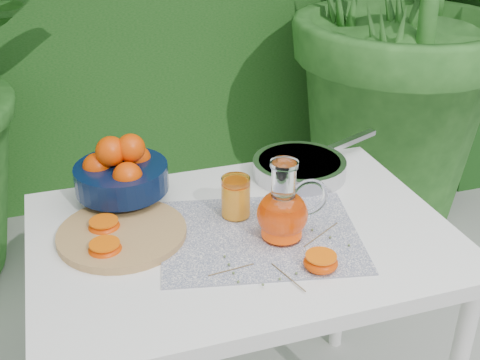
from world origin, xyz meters
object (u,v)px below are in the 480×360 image
object	(u,v)px
cutting_board	(122,233)
saute_pan	(300,166)
juice_pitcher	(283,212)
fruit_bowl	(121,172)
white_table	(242,259)

from	to	relation	value
cutting_board	saute_pan	distance (m)	0.55
juice_pitcher	fruit_bowl	bearing A→B (deg)	138.85
white_table	cutting_board	xyz separation A→B (m)	(-0.28, 0.06, 0.09)
cutting_board	fruit_bowl	xyz separation A→B (m)	(0.03, 0.17, 0.08)
cutting_board	juice_pitcher	distance (m)	0.38
white_table	saute_pan	xyz separation A→B (m)	(0.25, 0.23, 0.11)
white_table	saute_pan	size ratio (longest dim) A/B	2.09
cutting_board	saute_pan	bearing A→B (deg)	17.61
fruit_bowl	saute_pan	distance (m)	0.50
fruit_bowl	white_table	bearing A→B (deg)	-43.09
cutting_board	fruit_bowl	distance (m)	0.19
white_table	cutting_board	world-z (taller)	cutting_board
white_table	saute_pan	world-z (taller)	saute_pan
white_table	cutting_board	distance (m)	0.30
white_table	juice_pitcher	xyz separation A→B (m)	(0.08, -0.06, 0.15)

